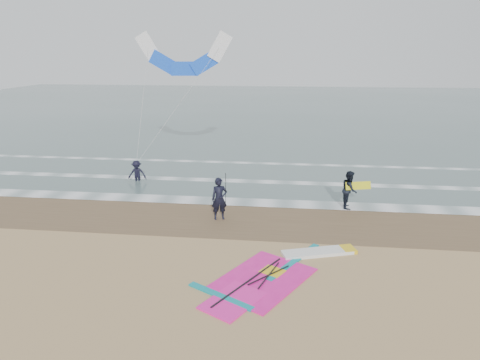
# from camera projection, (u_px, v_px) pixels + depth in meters

# --- Properties ---
(ground) EXTENTS (120.00, 120.00, 0.00)m
(ground) POSITION_uv_depth(u_px,v_px,m) (250.00, 284.00, 14.60)
(ground) COLOR tan
(ground) RESTS_ON ground
(sea_water) EXTENTS (120.00, 80.00, 0.02)m
(sea_water) POSITION_uv_depth(u_px,v_px,m) (282.00, 108.00, 60.26)
(sea_water) COLOR #47605E
(sea_water) RESTS_ON ground
(wet_sand_band) EXTENTS (120.00, 5.00, 0.01)m
(wet_sand_band) POSITION_uv_depth(u_px,v_px,m) (262.00, 219.00, 20.31)
(wet_sand_band) COLOR brown
(wet_sand_band) RESTS_ON ground
(foam_waterline) EXTENTS (120.00, 9.15, 0.02)m
(foam_waterline) POSITION_uv_depth(u_px,v_px,m) (267.00, 190.00, 24.53)
(foam_waterline) COLOR white
(foam_waterline) RESTS_ON ground
(windsurf_rig) EXTENTS (6.06, 5.73, 0.15)m
(windsurf_rig) POSITION_uv_depth(u_px,v_px,m) (280.00, 272.00, 15.35)
(windsurf_rig) COLOR white
(windsurf_rig) RESTS_ON ground
(person_standing) EXTENTS (0.85, 0.68, 2.02)m
(person_standing) POSITION_uv_depth(u_px,v_px,m) (219.00, 199.00, 20.02)
(person_standing) COLOR black
(person_standing) RESTS_ON ground
(person_walking) EXTENTS (0.80, 0.99, 1.93)m
(person_walking) POSITION_uv_depth(u_px,v_px,m) (349.00, 190.00, 21.51)
(person_walking) COLOR black
(person_walking) RESTS_ON ground
(person_wading) EXTENTS (1.15, 0.77, 1.66)m
(person_wading) POSITION_uv_depth(u_px,v_px,m) (137.00, 168.00, 25.96)
(person_wading) COLOR black
(person_wading) RESTS_ON ground
(held_pole) EXTENTS (0.17, 0.86, 1.82)m
(held_pole) POSITION_uv_depth(u_px,v_px,m) (226.00, 189.00, 19.85)
(held_pole) COLOR black
(held_pole) RESTS_ON ground
(carried_kiteboard) EXTENTS (1.30, 0.51, 0.39)m
(carried_kiteboard) POSITION_uv_depth(u_px,v_px,m) (358.00, 186.00, 21.30)
(carried_kiteboard) COLOR yellow
(carried_kiteboard) RESTS_ON ground
(surf_kite) EXTENTS (6.48, 4.48, 7.86)m
(surf_kite) POSITION_uv_depth(u_px,v_px,m) (184.00, 58.00, 27.99)
(surf_kite) COLOR white
(surf_kite) RESTS_ON ground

